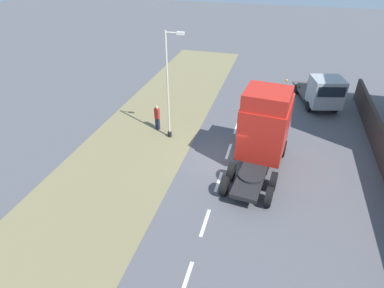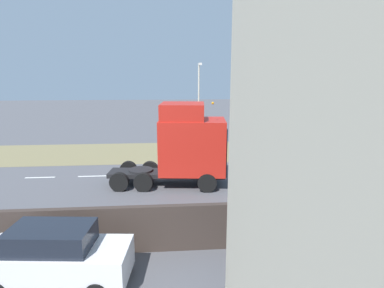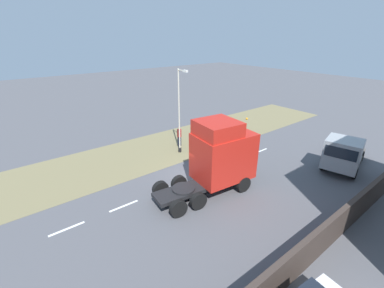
% 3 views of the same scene
% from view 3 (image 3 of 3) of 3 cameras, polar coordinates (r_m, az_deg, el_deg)
% --- Properties ---
extents(ground_plane, '(120.00, 120.00, 0.00)m').
position_cam_3_polar(ground_plane, '(18.60, 0.79, -7.38)').
color(ground_plane, '#515156').
rests_on(ground_plane, ground).
extents(grass_verge, '(7.00, 44.00, 0.01)m').
position_cam_3_polar(grass_verge, '(23.06, -8.56, -1.31)').
color(grass_verge, olive).
rests_on(grass_verge, ground).
extents(lane_markings, '(0.16, 17.80, 0.00)m').
position_cam_3_polar(lane_markings, '(18.23, -0.94, -8.06)').
color(lane_markings, white).
rests_on(lane_markings, ground).
extents(boundary_wall, '(0.25, 24.00, 1.73)m').
position_cam_3_polar(boundary_wall, '(13.66, 26.56, -18.68)').
color(boundary_wall, '#382D28').
rests_on(boundary_wall, ground).
extents(lorry_cab, '(3.24, 6.84, 4.85)m').
position_cam_3_polar(lorry_cab, '(16.38, 6.24, -2.65)').
color(lorry_cab, black).
rests_on(lorry_cab, ground).
extents(flatbed_truck, '(3.67, 6.44, 2.71)m').
position_cam_3_polar(flatbed_truck, '(21.69, 30.52, -1.94)').
color(flatbed_truck, '#999EA3').
rests_on(flatbed_truck, ground).
extents(lamp_post, '(1.25, 0.27, 7.06)m').
position_cam_3_polar(lamp_post, '(21.18, -2.71, 6.43)').
color(lamp_post, black).
rests_on(lamp_post, ground).
extents(pedestrian, '(0.39, 0.39, 1.83)m').
position_cam_3_polar(pedestrian, '(23.39, -2.84, 1.66)').
color(pedestrian, '#1E233D').
rests_on(pedestrian, ground).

